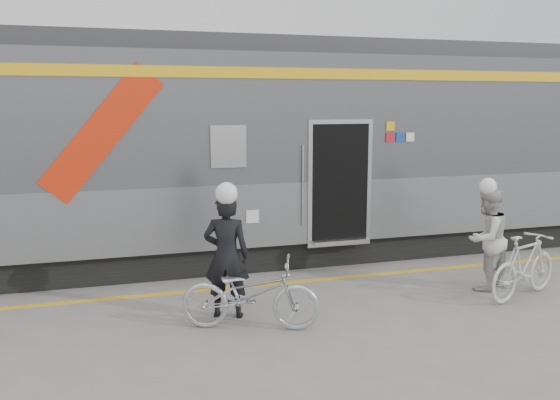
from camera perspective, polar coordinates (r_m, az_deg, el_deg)
name	(u,v)px	position (r m, az deg, el deg)	size (l,w,h in m)	color
ground	(350,328)	(8.13, 6.76, -12.12)	(90.00, 90.00, 0.00)	slate
train	(202,151)	(11.30, -7.51, 4.66)	(24.00, 3.17, 4.10)	black
safety_strip	(299,281)	(10.02, 1.81, -7.83)	(24.00, 0.12, 0.01)	#EBB014
man	(227,256)	(8.27, -5.17, -5.37)	(0.64, 0.42, 1.74)	black
bicycle_left	(250,294)	(7.90, -2.87, -9.00)	(0.64, 1.83, 0.96)	#AEB2B7
woman	(486,239)	(10.00, 19.25, -3.53)	(0.80, 0.63, 1.65)	beige
bicycle_right	(524,266)	(9.83, 22.46, -5.89)	(0.47, 1.67, 1.00)	beige
helmet_man	(225,183)	(8.07, -5.28, 1.68)	(0.30, 0.30, 0.30)	white
helmet_woman	(490,179)	(9.84, 19.55, 1.93)	(0.26, 0.26, 0.26)	white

